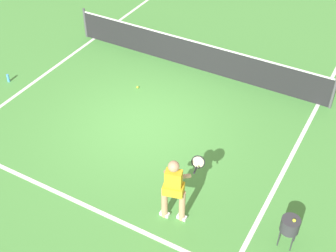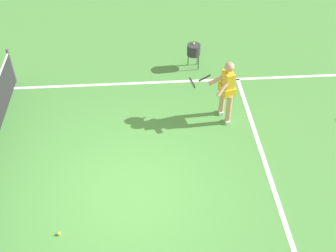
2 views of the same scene
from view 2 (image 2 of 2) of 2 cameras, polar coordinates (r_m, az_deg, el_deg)
ground_plane at (r=8.82m, az=-4.94°, el=-8.49°), size 24.39×24.39×0.00m
service_line_marking at (r=9.16m, az=13.46°, el=-7.31°), size 7.36×0.10×0.01m
sideline_right_marking at (r=11.55m, az=-5.04°, el=5.58°), size 0.10×16.76×0.01m
tennis_player at (r=9.97m, az=7.57°, el=4.83°), size 0.66×1.07×1.55m
tennis_ball_near at (r=8.37m, az=-14.09°, el=-13.52°), size 0.07×0.07×0.07m
ball_hopper at (r=11.88m, az=3.39°, el=9.92°), size 0.36×0.36×0.74m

